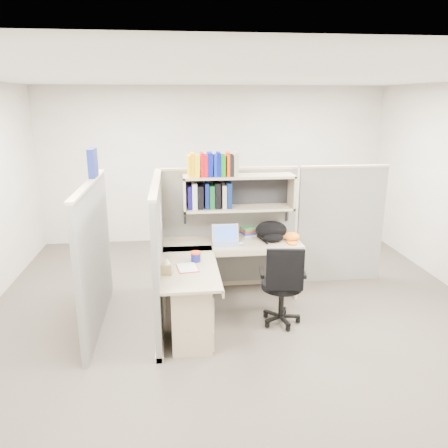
{
  "coord_description": "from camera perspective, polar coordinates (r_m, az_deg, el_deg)",
  "views": [
    {
      "loc": [
        -0.69,
        -4.64,
        2.47
      ],
      "look_at": [
        -0.14,
        0.25,
        1.06
      ],
      "focal_mm": 35.0,
      "sensor_mm": 36.0,
      "label": 1
    }
  ],
  "objects": [
    {
      "name": "cubicle",
      "position": [
        5.34,
        -2.69,
        -1.06
      ],
      "size": [
        3.79,
        1.84,
        1.95
      ],
      "color": "slate",
      "rests_on": "ground"
    },
    {
      "name": "laptop",
      "position": [
        5.4,
        0.29,
        -1.49
      ],
      "size": [
        0.34,
        0.34,
        0.24
      ],
      "primitive_type": null,
      "rotation": [
        0.0,
        0.0,
        -0.01
      ],
      "color": "silver",
      "rests_on": "desk"
    },
    {
      "name": "orange_cap",
      "position": [
        5.64,
        8.86,
        -1.63
      ],
      "size": [
        0.25,
        0.28,
        0.11
      ],
      "primitive_type": null,
      "rotation": [
        0.0,
        0.0,
        -0.27
      ],
      "color": "orange",
      "rests_on": "desk"
    },
    {
      "name": "tissue_box",
      "position": [
        4.56,
        -7.45,
        -5.43
      ],
      "size": [
        0.13,
        0.13,
        0.18
      ],
      "primitive_type": null,
      "rotation": [
        0.0,
        0.0,
        -0.19
      ],
      "color": "tan",
      "rests_on": "desk"
    },
    {
      "name": "book_stack",
      "position": [
        5.81,
        2.99,
        -0.9
      ],
      "size": [
        0.24,
        0.28,
        0.11
      ],
      "primitive_type": null,
      "rotation": [
        0.0,
        0.0,
        0.33
      ],
      "color": "gray",
      "rests_on": "desk"
    },
    {
      "name": "ground",
      "position": [
        5.31,
        1.82,
        -11.79
      ],
      "size": [
        6.0,
        6.0,
        0.0
      ],
      "primitive_type": "plane",
      "color": "#322D27",
      "rests_on": "ground"
    },
    {
      "name": "desk",
      "position": [
        4.82,
        -2.5,
        -9.0
      ],
      "size": [
        1.74,
        1.75,
        0.73
      ],
      "color": "tan",
      "rests_on": "ground"
    },
    {
      "name": "backpack",
      "position": [
        5.6,
        6.3,
        -0.95
      ],
      "size": [
        0.44,
        0.35,
        0.24
      ],
      "primitive_type": null,
      "rotation": [
        0.0,
        0.0,
        -0.09
      ],
      "color": "black",
      "rests_on": "desk"
    },
    {
      "name": "snack_canister",
      "position": [
        4.88,
        -3.71,
        -4.24
      ],
      "size": [
        0.11,
        0.11,
        0.11
      ],
      "color": "navy",
      "rests_on": "desk"
    },
    {
      "name": "task_chair",
      "position": [
        4.99,
        7.57,
        -9.45
      ],
      "size": [
        0.53,
        0.49,
        0.97
      ],
      "color": "black",
      "rests_on": "ground"
    },
    {
      "name": "mouse",
      "position": [
        5.42,
        2.2,
        -2.55
      ],
      "size": [
        0.11,
        0.08,
        0.04
      ],
      "primitive_type": "ellipsoid",
      "rotation": [
        0.0,
        0.0,
        0.19
      ],
      "color": "#8DA0C8",
      "rests_on": "desk"
    },
    {
      "name": "paper_cup",
      "position": [
        5.68,
        0.3,
        -1.33
      ],
      "size": [
        0.08,
        0.08,
        0.1
      ],
      "primitive_type": "cylinder",
      "rotation": [
        0.0,
        0.0,
        -0.22
      ],
      "color": "white",
      "rests_on": "desk"
    },
    {
      "name": "room_shell",
      "position": [
        4.77,
        1.99,
        5.69
      ],
      "size": [
        6.0,
        6.0,
        6.0
      ],
      "color": "#ABA59A",
      "rests_on": "ground"
    },
    {
      "name": "loose_paper",
      "position": [
        4.73,
        -4.8,
        -5.67
      ],
      "size": [
        0.23,
        0.29,
        0.0
      ],
      "primitive_type": null,
      "rotation": [
        0.0,
        0.0,
        0.13
      ],
      "color": "silver",
      "rests_on": "desk"
    }
  ]
}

